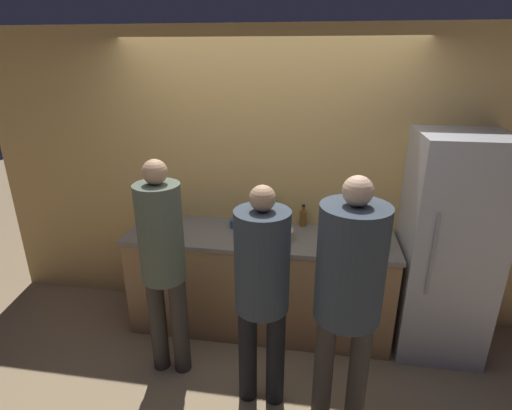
{
  "coord_description": "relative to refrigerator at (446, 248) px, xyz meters",
  "views": [
    {
      "loc": [
        0.46,
        -2.71,
        2.37
      ],
      "look_at": [
        0.0,
        0.15,
        1.27
      ],
      "focal_mm": 28.0,
      "sensor_mm": 36.0,
      "label": 1
    }
  ],
  "objects": [
    {
      "name": "bottle_green",
      "position": [
        -0.51,
        -0.1,
        0.08
      ],
      "size": [
        0.06,
        0.06,
        0.21
      ],
      "color": "#236033",
      "rests_on": "counter"
    },
    {
      "name": "refrigerator",
      "position": [
        0.0,
        0.0,
        0.0
      ],
      "size": [
        0.67,
        0.69,
        1.84
      ],
      "color": "#B7B7BC",
      "rests_on": "ground_plane"
    },
    {
      "name": "cup_blue",
      "position": [
        -1.75,
        0.12,
        0.04
      ],
      "size": [
        0.09,
        0.09,
        0.08
      ],
      "color": "#335184",
      "rests_on": "counter"
    },
    {
      "name": "counter",
      "position": [
        -1.51,
        0.02,
        -0.46
      ],
      "size": [
        2.29,
        0.68,
        0.92
      ],
      "color": "#9E754C",
      "rests_on": "ground_plane"
    },
    {
      "name": "wall_back",
      "position": [
        -1.51,
        0.35,
        0.38
      ],
      "size": [
        5.2,
        0.06,
        2.6
      ],
      "color": "#E0B266",
      "rests_on": "ground_plane"
    },
    {
      "name": "ground_plane",
      "position": [
        -1.51,
        -0.35,
        -0.92
      ],
      "size": [
        14.0,
        14.0,
        0.0
      ],
      "primitive_type": "plane",
      "color": "#9E8460"
    },
    {
      "name": "utensil_crock",
      "position": [
        -2.43,
        0.11,
        0.07
      ],
      "size": [
        0.1,
        0.1,
        0.24
      ],
      "color": "silver",
      "rests_on": "counter"
    },
    {
      "name": "bottle_amber",
      "position": [
        -1.15,
        0.26,
        0.08
      ],
      "size": [
        0.06,
        0.06,
        0.2
      ],
      "color": "brown",
      "rests_on": "counter"
    },
    {
      "name": "person_right",
      "position": [
        -0.82,
        -0.91,
        0.16
      ],
      "size": [
        0.41,
        0.41,
        1.75
      ],
      "color": "#38332D",
      "rests_on": "ground_plane"
    },
    {
      "name": "person_center",
      "position": [
        -1.37,
        -0.83,
        0.06
      ],
      "size": [
        0.36,
        0.36,
        1.64
      ],
      "color": "black",
      "rests_on": "ground_plane"
    },
    {
      "name": "fruit_bowl",
      "position": [
        -1.37,
        -0.04,
        0.04
      ],
      "size": [
        0.29,
        0.29,
        0.12
      ],
      "color": "beige",
      "rests_on": "counter"
    },
    {
      "name": "potted_plant",
      "position": [
        -1.46,
        0.24,
        0.14
      ],
      "size": [
        0.19,
        0.19,
        0.25
      ],
      "color": "#3D3D42",
      "rests_on": "counter"
    },
    {
      "name": "person_left",
      "position": [
        -2.12,
        -0.64,
        0.09
      ],
      "size": [
        0.32,
        0.32,
        1.72
      ],
      "color": "#38332D",
      "rests_on": "ground_plane"
    }
  ]
}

